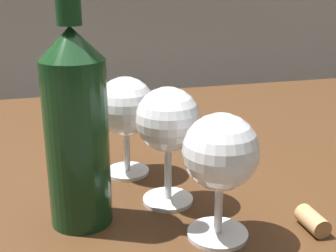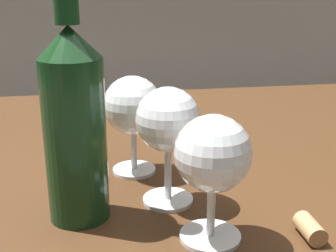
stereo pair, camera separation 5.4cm
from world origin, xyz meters
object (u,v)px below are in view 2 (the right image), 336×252
at_px(wine_glass_cabernet, 213,158).
at_px(cork, 310,229).
at_px(wine_glass_rose, 133,108).
at_px(wine_glass_pinot, 168,123).
at_px(wine_bottle, 74,120).

xyz_separation_m(wine_glass_cabernet, cork, (0.11, -0.02, -0.08)).
bearing_deg(wine_glass_rose, wine_glass_pinot, -71.07).
distance_m(wine_glass_cabernet, wine_bottle, 0.16).
xyz_separation_m(wine_glass_pinot, wine_bottle, (-0.11, -0.02, 0.02)).
distance_m(wine_glass_rose, wine_bottle, 0.14).
bearing_deg(wine_glass_rose, wine_glass_cabernet, -70.87).
bearing_deg(wine_glass_cabernet, wine_glass_rose, 109.13).
xyz_separation_m(wine_glass_cabernet, wine_glass_pinot, (-0.03, 0.09, 0.01)).
height_order(wine_glass_cabernet, wine_glass_pinot, wine_glass_pinot).
height_order(wine_glass_cabernet, cork, wine_glass_cabernet).
xyz_separation_m(wine_glass_pinot, cork, (0.14, -0.11, -0.09)).
distance_m(wine_glass_pinot, wine_bottle, 0.11).
distance_m(wine_bottle, cork, 0.29).
bearing_deg(wine_bottle, wine_glass_cabernet, -27.27).
bearing_deg(wine_bottle, wine_glass_pinot, 9.74).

